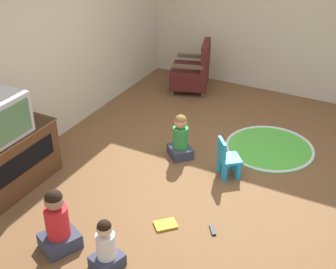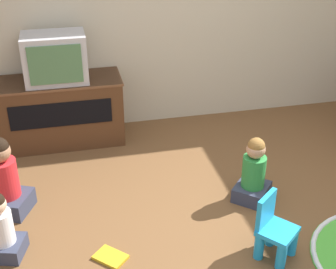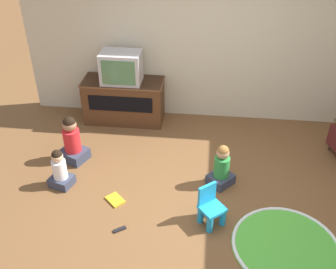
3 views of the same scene
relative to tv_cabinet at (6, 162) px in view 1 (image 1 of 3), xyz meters
The scene contains 12 objects.
ground_plane 2.36m from the tv_cabinet, 51.84° to the right, with size 30.00×30.00×0.00m, color brown.
wall_back 1.73m from the tv_cabinet, 14.57° to the left, with size 5.74×0.12×2.88m.
wall_right 4.80m from the tv_cabinet, 28.25° to the right, with size 0.12×5.23×2.88m.
tv_cabinet is the anchor object (origin of this frame).
black_armchair 3.52m from the tv_cabinet, 11.64° to the right, with size 0.71×0.73×0.85m.
yellow_kid_chair 2.57m from the tv_cabinet, 56.03° to the right, with size 0.36×0.35×0.49m.
play_mat 3.33m from the tv_cabinet, 46.73° to the right, with size 1.18×1.18×0.04m.
child_watching_left 1.24m from the tv_cabinet, 113.51° to the right, with size 0.44×0.42×0.69m.
child_watching_center 2.12m from the tv_cabinet, 42.74° to the right, with size 0.40×0.40×0.59m.
child_watching_right 1.76m from the tv_cabinet, 106.11° to the right, with size 0.33×0.31×0.54m.
book 1.96m from the tv_cabinet, 82.15° to the right, with size 0.28×0.28×0.02m.
remote_control 2.44m from the tv_cabinet, 79.97° to the right, with size 0.15×0.12×0.02m.
Camera 1 is at (-4.49, -1.85, 3.28)m, focal length 50.00 mm.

